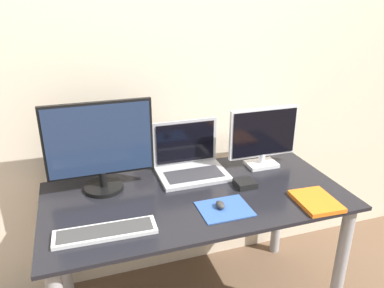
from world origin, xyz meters
name	(u,v)px	position (x,y,z in m)	size (l,w,h in m)	color
wall_back	(171,68)	(0.00, 0.79, 1.25)	(7.00, 0.05, 2.50)	beige
desk	(196,218)	(0.00, 0.36, 0.58)	(1.45, 0.72, 0.72)	black
monitor_left	(100,146)	(-0.42, 0.55, 0.95)	(0.51, 0.19, 0.45)	black
monitor_right	(263,136)	(0.45, 0.55, 0.89)	(0.40, 0.12, 0.34)	silver
laptop	(190,161)	(0.05, 0.61, 0.78)	(0.36, 0.27, 0.27)	#ADADB2
keyboard	(106,232)	(-0.45, 0.17, 0.72)	(0.42, 0.13, 0.02)	silver
mousepad	(224,209)	(0.08, 0.19, 0.72)	(0.23, 0.19, 0.00)	#2D519E
mouse	(220,205)	(0.06, 0.21, 0.74)	(0.04, 0.06, 0.03)	#333333
book	(316,201)	(0.50, 0.11, 0.73)	(0.19, 0.23, 0.02)	orange
power_brick	(245,184)	(0.26, 0.36, 0.73)	(0.10, 0.09, 0.03)	black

